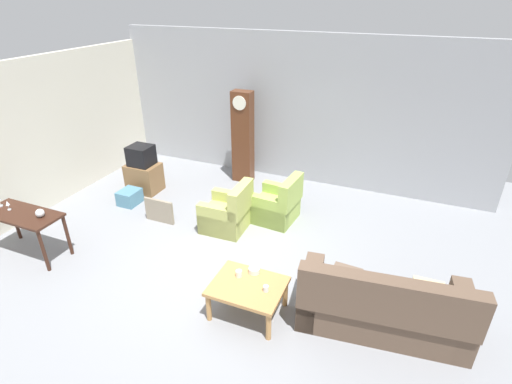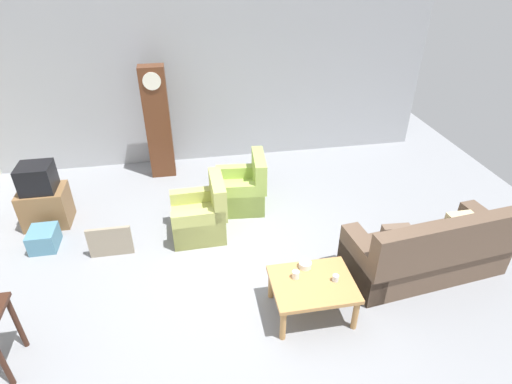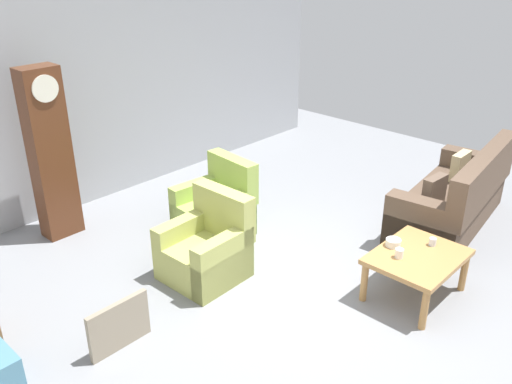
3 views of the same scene
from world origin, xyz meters
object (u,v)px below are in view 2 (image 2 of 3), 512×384
at_px(armchair_olive_near, 201,216).
at_px(tv_stand_cabinet, 46,207).
at_px(armchair_olive_far, 243,190).
at_px(bowl_white_stacked, 305,265).
at_px(framed_picture_leaning, 110,242).
at_px(grandfather_clock, 158,123).
at_px(tv_crt, 37,178).
at_px(couch_floral, 428,252).
at_px(cup_white_porcelain, 296,275).
at_px(coffee_table_wood, 313,287).
at_px(cup_blue_rimmed, 336,278).
at_px(storage_box_blue, 44,239).

relative_size(armchair_olive_near, tv_stand_cabinet, 1.35).
relative_size(armchair_olive_far, bowl_white_stacked, 6.00).
bearing_deg(framed_picture_leaning, grandfather_clock, 72.97).
bearing_deg(tv_crt, tv_stand_cabinet, 0.00).
xyz_separation_m(couch_floral, bowl_white_stacked, (-1.71, -0.12, 0.16)).
xyz_separation_m(armchair_olive_near, armchair_olive_far, (0.73, 0.63, 0.00)).
distance_m(tv_crt, cup_white_porcelain, 4.14).
bearing_deg(grandfather_clock, couch_floral, -44.47).
xyz_separation_m(framed_picture_leaning, bowl_white_stacked, (2.47, -1.24, 0.28)).
height_order(armchair_olive_near, armchair_olive_far, same).
xyz_separation_m(grandfather_clock, bowl_white_stacked, (1.76, -3.54, -0.52)).
relative_size(coffee_table_wood, grandfather_clock, 0.47).
bearing_deg(armchair_olive_far, bowl_white_stacked, -78.49).
height_order(armchair_olive_near, coffee_table_wood, armchair_olive_near).
bearing_deg(cup_blue_rimmed, coffee_table_wood, 176.43).
xyz_separation_m(tv_crt, cup_white_porcelain, (3.37, -2.37, -0.30)).
relative_size(tv_stand_cabinet, cup_blue_rimmed, 8.40).
xyz_separation_m(armchair_olive_far, cup_blue_rimmed, (0.72, -2.45, 0.21)).
bearing_deg(armchair_olive_far, cup_blue_rimmed, -73.52).
relative_size(armchair_olive_far, cup_blue_rimmed, 11.37).
bearing_deg(armchair_olive_near, tv_stand_cabinet, 163.74).
height_order(coffee_table_wood, grandfather_clock, grandfather_clock).
xyz_separation_m(coffee_table_wood, tv_crt, (-3.55, 2.49, 0.42)).
xyz_separation_m(tv_crt, bowl_white_stacked, (3.53, -2.22, -0.31)).
bearing_deg(armchair_olive_far, couch_floral, -43.45).
relative_size(couch_floral, framed_picture_leaning, 3.65).
relative_size(armchair_olive_far, grandfather_clock, 0.45).
distance_m(armchair_olive_far, tv_crt, 3.13).
distance_m(tv_stand_cabinet, bowl_white_stacked, 4.18).
bearing_deg(couch_floral, bowl_white_stacked, -175.94).
height_order(framed_picture_leaning, storage_box_blue, framed_picture_leaning).
height_order(tv_stand_cabinet, storage_box_blue, tv_stand_cabinet).
height_order(armchair_olive_far, bowl_white_stacked, armchair_olive_far).
xyz_separation_m(armchair_olive_far, tv_crt, (-3.09, 0.06, 0.52)).
relative_size(armchair_olive_near, framed_picture_leaning, 1.53).
xyz_separation_m(couch_floral, framed_picture_leaning, (-4.18, 1.12, -0.12)).
bearing_deg(bowl_white_stacked, tv_stand_cabinet, 147.86).
bearing_deg(cup_white_porcelain, coffee_table_wood, -32.12).
bearing_deg(tv_crt, couch_floral, -21.79).
relative_size(coffee_table_wood, cup_white_porcelain, 10.11).
height_order(armchair_olive_near, cup_blue_rimmed, armchair_olive_near).
distance_m(armchair_olive_far, storage_box_blue, 3.07).
distance_m(grandfather_clock, cup_white_porcelain, 4.06).
relative_size(grandfather_clock, tv_stand_cabinet, 3.02).
bearing_deg(bowl_white_stacked, framed_picture_leaning, 153.33).
xyz_separation_m(armchair_olive_near, cup_white_porcelain, (1.01, -1.69, 0.22)).
bearing_deg(armchair_olive_far, tv_crt, 178.98).
xyz_separation_m(cup_white_porcelain, bowl_white_stacked, (0.16, 0.16, -0.01)).
relative_size(framed_picture_leaning, storage_box_blue, 1.41).
bearing_deg(armchair_olive_far, coffee_table_wood, -79.26).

